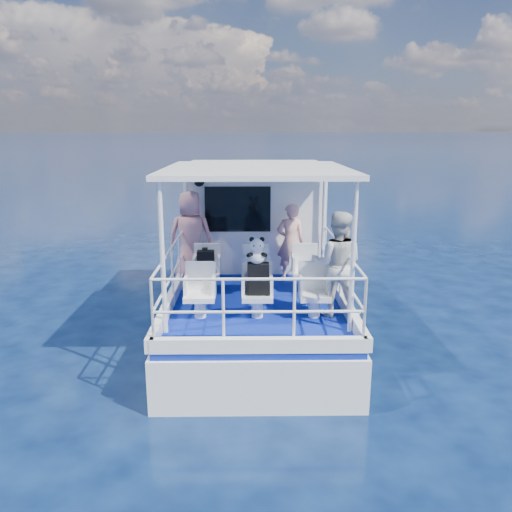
{
  "coord_description": "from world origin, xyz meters",
  "views": [
    {
      "loc": [
        -0.12,
        -8.53,
        3.77
      ],
      "look_at": [
        -0.01,
        -0.4,
        1.72
      ],
      "focal_mm": 35.0,
      "sensor_mm": 36.0,
      "label": 1
    }
  ],
  "objects": [
    {
      "name": "canopy",
      "position": [
        0.0,
        -0.2,
        3.14
      ],
      "size": [
        3.0,
        3.2,
        0.08
      ],
      "primitive_type": "cube",
      "color": "white",
      "rests_on": "cabin"
    },
    {
      "name": "railings",
      "position": [
        0.0,
        -0.58,
        1.4
      ],
      "size": [
        2.84,
        3.59,
        1.0
      ],
      "primitive_type": null,
      "color": "white",
      "rests_on": "deck"
    },
    {
      "name": "canopy_posts",
      "position": [
        0.0,
        -0.25,
        2.0
      ],
      "size": [
        2.77,
        2.97,
        2.2
      ],
      "color": "white",
      "rests_on": "deck"
    },
    {
      "name": "passenger_stbd_fwd",
      "position": [
        0.68,
        1.0,
        1.65
      ],
      "size": [
        0.58,
        0.42,
        1.5
      ],
      "primitive_type": "imported",
      "rotation": [
        0.0,
        0.0,
        3.25
      ],
      "color": "#E49D94",
      "rests_on": "deck"
    },
    {
      "name": "panda",
      "position": [
        -0.01,
        -1.12,
        1.99
      ],
      "size": [
        0.27,
        0.22,
        0.41
      ],
      "primitive_type": null,
      "color": "silver",
      "rests_on": "backpack_center"
    },
    {
      "name": "seat_port_fwd",
      "position": [
        -0.9,
        0.2,
        1.09
      ],
      "size": [
        0.48,
        0.46,
        0.38
      ],
      "primitive_type": "cube",
      "color": "white",
      "rests_on": "deck"
    },
    {
      "name": "ground",
      "position": [
        0.0,
        0.0,
        0.0
      ],
      "size": [
        2000.0,
        2000.0,
        0.0
      ],
      "primitive_type": "plane",
      "color": "black",
      "rests_on": "ground"
    },
    {
      "name": "compact_camera",
      "position": [
        -0.92,
        0.16,
        1.7
      ],
      "size": [
        0.1,
        0.06,
        0.06
      ],
      "primitive_type": "cube",
      "color": "black",
      "rests_on": "backpack_port"
    },
    {
      "name": "hull",
      "position": [
        0.0,
        1.0,
        0.0
      ],
      "size": [
        3.0,
        7.0,
        1.6
      ],
      "primitive_type": "cube",
      "color": "white",
      "rests_on": "ground"
    },
    {
      "name": "seat_stbd_fwd",
      "position": [
        0.9,
        0.2,
        1.09
      ],
      "size": [
        0.48,
        0.46,
        0.38
      ],
      "primitive_type": "cube",
      "color": "white",
      "rests_on": "deck"
    },
    {
      "name": "passenger_port_fwd",
      "position": [
        -1.25,
        0.87,
        1.78
      ],
      "size": [
        0.68,
        0.5,
        1.77
      ],
      "primitive_type": "imported",
      "rotation": [
        0.0,
        0.0,
        3.1
      ],
      "color": "#D3898E",
      "rests_on": "deck"
    },
    {
      "name": "seat_center_aft",
      "position": [
        0.0,
        -1.1,
        1.09
      ],
      "size": [
        0.48,
        0.46,
        0.38
      ],
      "primitive_type": "cube",
      "color": "white",
      "rests_on": "deck"
    },
    {
      "name": "cabin",
      "position": [
        0.0,
        2.3,
        2.0
      ],
      "size": [
        2.85,
        2.0,
        2.2
      ],
      "primitive_type": "cube",
      "color": "white",
      "rests_on": "deck"
    },
    {
      "name": "deck",
      "position": [
        0.0,
        1.0,
        0.85
      ],
      "size": [
        2.9,
        6.9,
        0.1
      ],
      "primitive_type": "cube",
      "color": "navy",
      "rests_on": "hull"
    },
    {
      "name": "backpack_center",
      "position": [
        0.01,
        -1.11,
        1.53
      ],
      "size": [
        0.33,
        0.19,
        0.5
      ],
      "primitive_type": "cube",
      "color": "black",
      "rests_on": "seat_center_aft"
    },
    {
      "name": "passenger_stbd_aft",
      "position": [
        1.25,
        -1.02,
        1.74
      ],
      "size": [
        0.93,
        0.8,
        1.67
      ],
      "primitive_type": "imported",
      "rotation": [
        0.0,
        0.0,
        2.92
      ],
      "color": "silver",
      "rests_on": "deck"
    },
    {
      "name": "backpack_port",
      "position": [
        -0.91,
        0.16,
        1.48
      ],
      "size": [
        0.3,
        0.17,
        0.4
      ],
      "primitive_type": "cube",
      "color": "black",
      "rests_on": "seat_port_fwd"
    },
    {
      "name": "seat_stbd_aft",
      "position": [
        0.9,
        -1.1,
        1.09
      ],
      "size": [
        0.48,
        0.46,
        0.38
      ],
      "primitive_type": "cube",
      "color": "white",
      "rests_on": "deck"
    },
    {
      "name": "seat_center_fwd",
      "position": [
        0.0,
        0.2,
        1.09
      ],
      "size": [
        0.48,
        0.46,
        0.38
      ],
      "primitive_type": "cube",
      "color": "white",
      "rests_on": "deck"
    },
    {
      "name": "seat_port_aft",
      "position": [
        -0.9,
        -1.1,
        1.09
      ],
      "size": [
        0.48,
        0.46,
        0.38
      ],
      "primitive_type": "cube",
      "color": "white",
      "rests_on": "deck"
    }
  ]
}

